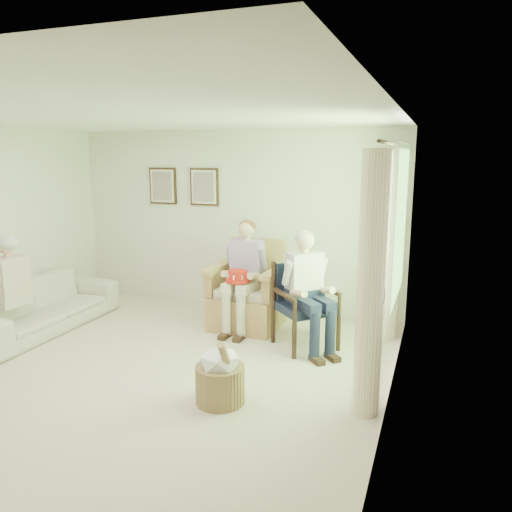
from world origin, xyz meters
name	(u,v)px	position (x,y,z in m)	size (l,w,h in m)	color
floor	(130,380)	(0.00, 0.00, 0.00)	(5.50, 5.50, 0.00)	beige
back_wall	(234,220)	(0.00, 2.75, 1.30)	(5.00, 0.04, 2.60)	silver
right_wall	(390,276)	(2.50, 0.00, 1.30)	(0.04, 5.50, 2.60)	silver
ceiling	(115,115)	(0.00, 0.00, 2.60)	(5.00, 5.50, 0.02)	white
window	(399,222)	(2.46, 1.20, 1.58)	(0.13, 2.50, 1.63)	#2D6B23
curtain_left	(371,286)	(2.33, 0.22, 1.15)	(0.34, 0.34, 2.30)	#F7E5C1
curtain_right	(392,247)	(2.33, 2.18, 1.15)	(0.34, 0.34, 2.30)	#F7E5C1
framed_print_left	(163,186)	(-1.15, 2.71, 1.78)	(0.45, 0.05, 0.55)	#382114
framed_print_right	(204,187)	(-0.45, 2.71, 1.78)	(0.45, 0.05, 0.55)	#382114
wicker_armchair	(249,299)	(0.53, 1.97, 0.36)	(0.89, 0.88, 1.14)	tan
wood_armchair	(307,301)	(1.43, 1.59, 0.54)	(0.64, 0.60, 0.98)	black
sofa	(41,306)	(-1.95, 0.89, 0.32)	(0.85, 2.18, 0.64)	beige
person_wicker	(244,267)	(0.53, 1.82, 0.83)	(0.40, 0.63, 1.40)	beige
person_dark	(304,283)	(1.43, 1.43, 0.81)	(0.40, 0.62, 1.37)	#191E38
person_sofa	(5,284)	(-1.95, 0.38, 0.74)	(0.42, 0.63, 1.29)	beige
red_hat	(238,277)	(0.53, 1.62, 0.75)	(0.32, 0.32, 0.14)	red
hatbox	(220,376)	(1.05, -0.09, 0.26)	(0.60, 0.60, 0.67)	tan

